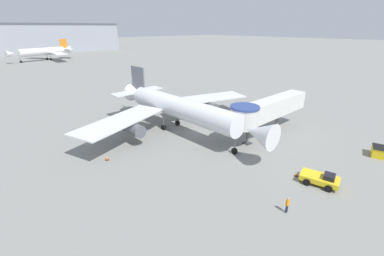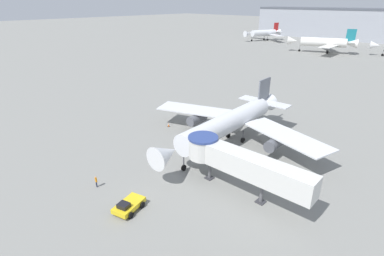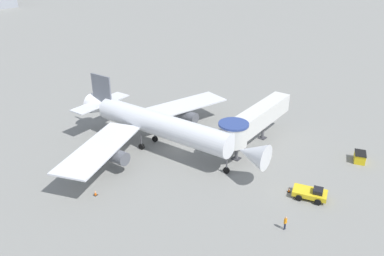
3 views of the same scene
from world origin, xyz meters
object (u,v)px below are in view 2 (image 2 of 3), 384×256
Objects in this scene: jet_bridge at (236,161)px; background_jet_red_tail at (264,33)px; pushback_tug_yellow at (128,205)px; traffic_cone_port_wing at (169,125)px; background_jet_teal_tail at (324,42)px; ground_crew_marshaller at (96,181)px; main_airplane at (230,122)px; traffic_cone_near_nose at (143,197)px.

background_jet_red_tail is at bearing 118.10° from jet_bridge.
background_jet_red_tail is at bearing 100.52° from pushback_tug_yellow.
background_jet_teal_tail is (-13.30, 110.72, 4.53)m from traffic_cone_port_wing.
background_jet_red_tail is (-45.33, 22.46, -0.39)m from background_jet_teal_tail.
background_jet_teal_tail is at bearing 109.58° from ground_crew_marshaller.
ground_crew_marshaller is at bearing -10.76° from background_jet_teal_tail.
background_jet_teal_tail reaches higher than ground_crew_marshaller.
main_airplane is at bearing -41.02° from background_jet_red_tail.
traffic_cone_port_wing is 0.03× the size of background_jet_red_tail.
jet_bridge is 14.18m from pushback_tug_yellow.
main_airplane is 1.13× the size of background_jet_teal_tail.
ground_crew_marshaller is (-6.60, -2.56, 0.67)m from traffic_cone_near_nose.
jet_bridge is at bearing -3.59° from background_jet_teal_tail.
background_jet_teal_tail is at bearing 104.97° from jet_bridge.
ground_crew_marshaller is 0.06× the size of background_jet_teal_tail.
background_jet_teal_tail is (-35.44, 119.31, 0.53)m from jet_bridge.
background_jet_red_tail reaches higher than ground_crew_marshaller.
main_airplane is at bearing 80.28° from pushback_tug_yellow.
traffic_cone_port_wing is at bearing -13.28° from background_jet_teal_tail.
pushback_tug_yellow is 2.57m from traffic_cone_near_nose.
traffic_cone_port_wing reaches higher than traffic_cone_near_nose.
background_jet_teal_tail is at bearing 102.39° from traffic_cone_near_nose.
traffic_cone_near_nose is at bearing 31.43° from ground_crew_marshaller.
traffic_cone_near_nose is 0.02× the size of background_jet_red_tail.
traffic_cone_near_nose is (-0.48, 2.49, -0.40)m from pushback_tug_yellow.
main_airplane is 20.47m from traffic_cone_near_nose.
traffic_cone_port_wing is at bearing 122.33° from ground_crew_marshaller.
ground_crew_marshaller is (-4.90, -22.62, -3.01)m from main_airplane.
traffic_cone_near_nose is 131.94m from background_jet_teal_tail.
jet_bridge is 4.07× the size of pushback_tug_yellow.
traffic_cone_port_wing is 111.61m from background_jet_teal_tail.
jet_bridge is 29.28× the size of traffic_cone_near_nose.
traffic_cone_port_wing is (-15.46, 20.56, -0.34)m from pushback_tug_yellow.
jet_bridge is at bearing -21.22° from traffic_cone_port_wing.
background_jet_red_tail is at bearing 123.75° from ground_crew_marshaller.
background_jet_red_tail is (-67.02, 153.81, 3.53)m from ground_crew_marshaller.
jet_bridge is 10.65× the size of ground_crew_marshaller.
jet_bridge reaches higher than ground_crew_marshaller.
ground_crew_marshaller is 133.19m from background_jet_teal_tail.
pushback_tug_yellow is 0.14× the size of background_jet_teal_tail.
pushback_tug_yellow is at bearing -87.23° from main_airplane.
traffic_cone_port_wing is (-22.13, 8.59, -4.00)m from jet_bridge.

